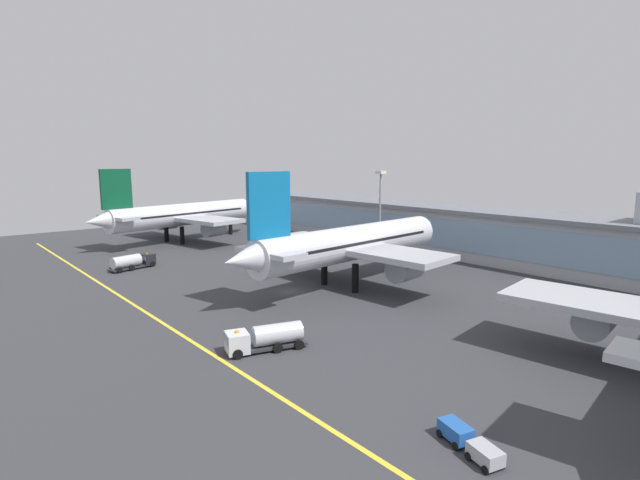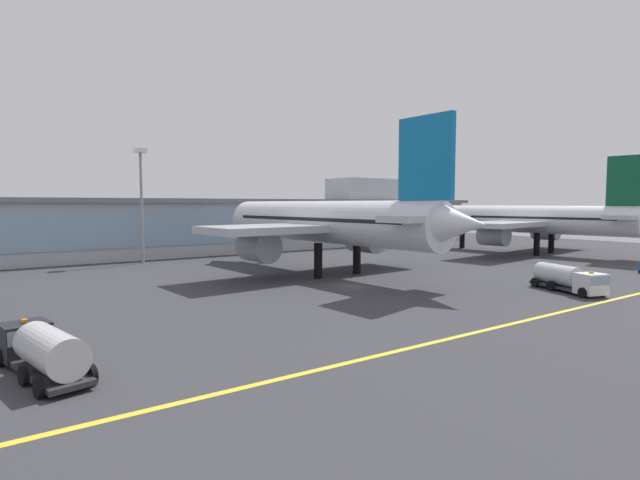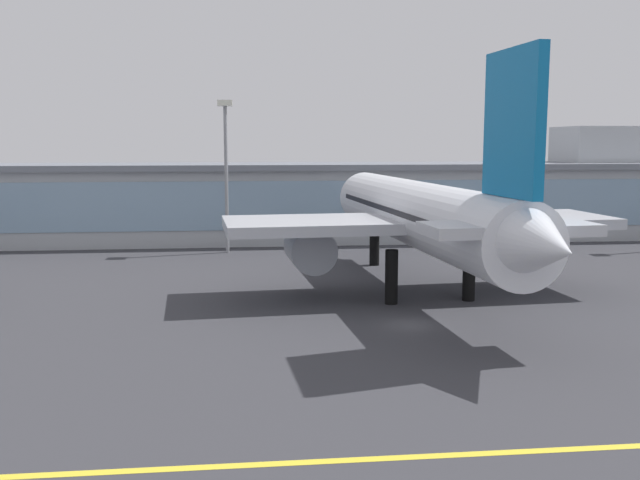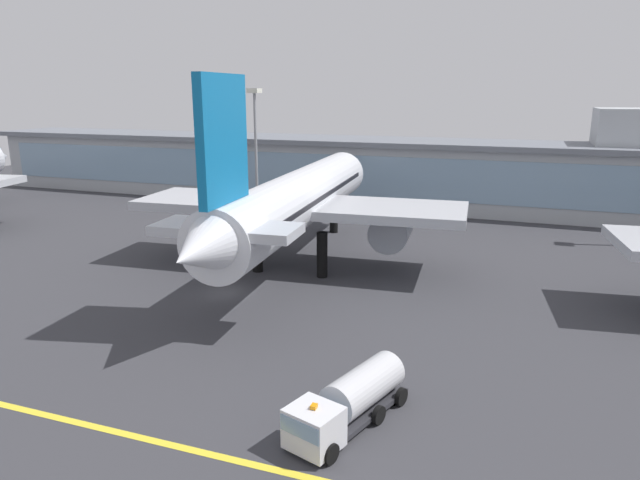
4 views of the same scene
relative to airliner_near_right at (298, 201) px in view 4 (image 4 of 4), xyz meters
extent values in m
plane|color=#38383D|center=(-3.16, -10.31, -7.16)|extent=(198.11, 198.11, 0.00)
cube|color=yellow|center=(-3.16, -32.31, -7.15)|extent=(158.49, 0.50, 0.01)
cube|color=#ADB2B7|center=(-3.16, 36.78, -2.17)|extent=(141.51, 12.00, 9.99)
cube|color=#84A3BC|center=(-3.16, 30.73, -1.67)|extent=(135.85, 0.20, 6.39)
cube|color=slate|center=(-3.16, 36.78, 3.23)|extent=(144.51, 14.00, 0.80)
cylinder|color=black|center=(-3.26, -3.26, -4.83)|extent=(1.10, 1.10, 4.67)
cylinder|color=black|center=(3.72, -2.73, -4.83)|extent=(1.10, 1.10, 4.67)
cylinder|color=black|center=(-1.18, 15.64, -4.83)|extent=(1.10, 1.10, 4.67)
cylinder|color=silver|center=(-0.02, 0.25, 0.13)|extent=(8.88, 40.95, 5.83)
cone|color=silver|center=(-1.68, 22.25, 0.13)|extent=(5.92, 5.65, 5.54)
cone|color=silver|center=(1.67, -22.05, 0.57)|extent=(5.43, 6.77, 4.96)
cube|color=#84A3BC|center=(-1.43, 18.88, 1.15)|extent=(4.67, 4.40, 1.75)
cube|color=black|center=(-0.02, 0.25, 0.57)|extent=(8.45, 34.48, 0.47)
cube|color=#B7BAC1|center=(-0.02, 0.25, -0.60)|extent=(35.39, 12.34, 0.93)
cylinder|color=#999EA8|center=(-9.83, 0.97, -2.90)|extent=(4.47, 5.57, 4.08)
cylinder|color=#999EA8|center=(9.57, 2.44, -2.90)|extent=(4.47, 5.57, 4.08)
cube|color=#0F6BA8|center=(1.33, -17.58, 7.71)|extent=(1.25, 7.35, 9.33)
cube|color=#B7BAC1|center=(1.33, -17.58, 1.00)|extent=(11.43, 5.29, 0.75)
cylinder|color=black|center=(14.23, -30.86, -6.61)|extent=(0.63, 1.14, 1.10)
cylinder|color=black|center=(11.76, -30.05, -6.61)|extent=(0.63, 1.14, 1.10)
cylinder|color=black|center=(15.63, -26.58, -6.61)|extent=(0.63, 1.14, 1.10)
cylinder|color=black|center=(13.16, -25.77, -6.61)|extent=(0.63, 1.14, 1.10)
cylinder|color=black|center=(16.41, -24.18, -6.61)|extent=(0.63, 1.14, 1.10)
cylinder|color=black|center=(13.94, -23.38, -6.61)|extent=(0.63, 1.14, 1.10)
cube|color=#2D2D33|center=(14.34, -26.35, -6.71)|extent=(4.57, 7.91, 0.30)
cube|color=silver|center=(13.08, -30.20, -5.76)|extent=(3.20, 3.03, 2.20)
cube|color=#84A3BC|center=(13.08, -30.20, -5.28)|extent=(3.13, 3.09, 0.88)
cylinder|color=silver|center=(14.51, -25.83, -5.41)|extent=(3.92, 6.02, 2.30)
cube|color=orange|center=(13.08, -30.20, -4.54)|extent=(0.30, 0.40, 0.20)
cylinder|color=gray|center=(-17.79, 26.57, 1.88)|extent=(0.44, 0.44, 18.08)
cube|color=silver|center=(-17.79, 26.57, 11.27)|extent=(1.80, 1.80, 0.70)
camera|label=1|loc=(56.55, -55.56, 13.85)|focal=26.74mm
camera|label=2|loc=(-39.26, -55.34, 2.66)|focal=27.22mm
camera|label=3|loc=(-15.63, -60.70, 6.52)|focal=39.25mm
camera|label=4|loc=(22.20, -54.56, 11.08)|focal=31.90mm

